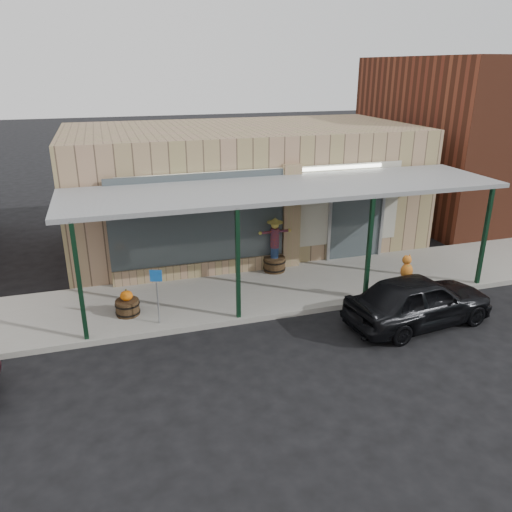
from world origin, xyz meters
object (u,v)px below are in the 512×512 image
object	(u,v)px
barrel_scarecrow	(275,253)
parked_sedan	(419,300)
barrel_pumpkin	(127,305)
handicap_sign	(157,289)

from	to	relation	value
barrel_scarecrow	parked_sedan	xyz separation A→B (m)	(2.43, -4.04, -0.07)
barrel_pumpkin	handicap_sign	bearing A→B (deg)	-45.05
barrel_pumpkin	parked_sedan	distance (m)	7.39
parked_sedan	handicap_sign	bearing A→B (deg)	68.34
barrel_scarecrow	handicap_sign	world-z (taller)	barrel_scarecrow
barrel_scarecrow	handicap_sign	xyz separation A→B (m)	(-3.85, -2.39, 0.34)
barrel_pumpkin	handicap_sign	size ratio (longest dim) A/B	0.54
barrel_pumpkin	parked_sedan	bearing A→B (deg)	-18.69
barrel_pumpkin	handicap_sign	distance (m)	1.21
barrel_scarecrow	handicap_sign	bearing A→B (deg)	-146.17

